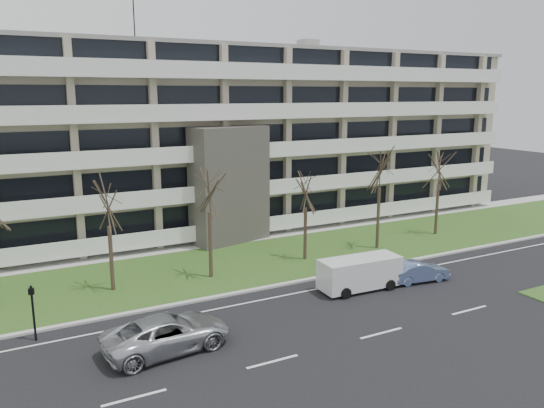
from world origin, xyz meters
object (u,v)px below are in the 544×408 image
pedestrian_signal (33,306)px  silver_pickup (167,333)px  white_van (361,270)px  blue_sedan (418,271)px

pedestrian_signal → silver_pickup: bearing=-25.1°
silver_pickup → white_van: 12.62m
silver_pickup → pedestrian_signal: pedestrian_signal is taller
silver_pickup → pedestrian_signal: (-5.25, 3.84, 0.93)m
silver_pickup → white_van: white_van is taller
white_van → pedestrian_signal: 17.78m
silver_pickup → blue_sedan: 16.49m
silver_pickup → white_van: (12.43, 2.12, 0.35)m
blue_sedan → pedestrian_signal: bearing=91.0°
blue_sedan → white_van: (-3.98, 0.60, 0.52)m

